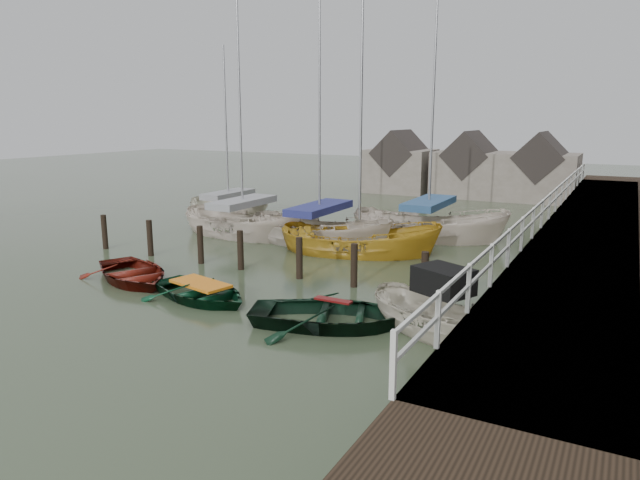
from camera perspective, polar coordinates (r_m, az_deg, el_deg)
The scene contains 13 objects.
ground at distance 17.36m, azimuth -10.59°, elevation -5.68°, with size 120.00×120.00×0.00m, color #2E3A25.
pier at distance 23.22m, azimuth 25.32°, elevation -0.31°, with size 3.04×32.00×2.70m.
mooring_pilings at distance 20.16m, azimuth -7.75°, elevation -1.59°, with size 13.72×0.22×1.80m.
far_sheds at distance 40.08m, azimuth 14.54°, elevation 6.94°, with size 14.00×4.08×4.39m.
rowboat_red at distance 19.73m, azimuth -18.19°, elevation -3.91°, with size 2.82×3.96×0.82m, color #59150C.
rowboat_green at distance 17.23m, azimuth -11.78°, elevation -5.87°, with size 2.58×3.62×0.75m, color #08321B.
rowboat_dkgreen at distance 14.87m, azimuth 1.31°, elevation -8.55°, with size 3.06×4.28×0.89m, color black.
motorboat at distance 14.49m, azimuth 11.80°, elevation -8.97°, with size 4.45×3.18×2.49m.
sailboat_a at distance 26.07m, azimuth -7.65°, elevation 0.57°, with size 6.84×3.11×12.12m.
sailboat_b at distance 24.11m, azimuth -0.05°, elevation -0.26°, with size 6.78×2.72×12.67m.
sailboat_c at distance 22.51m, azimuth 3.93°, elevation -1.33°, with size 6.78×3.90×10.66m.
sailboat_d at distance 25.65m, azimuth 10.73°, elevation 0.28°, with size 7.17×3.38×13.36m.
sailboat_e at distance 30.12m, azimuth -9.07°, elevation 2.10°, with size 6.21×3.70×9.86m.
Camera 1 is at (10.54, -12.74, 5.27)m, focal length 32.00 mm.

